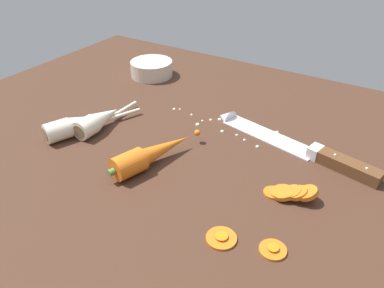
{
  "coord_description": "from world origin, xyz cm",
  "views": [
    {
      "loc": [
        31.32,
        -52.13,
        39.85
      ],
      "look_at": [
        0.0,
        -2.0,
        1.5
      ],
      "focal_mm": 35.55,
      "sensor_mm": 36.0,
      "label": 1
    }
  ],
  "objects_px": {
    "parsnip_front": "(79,125)",
    "carrot_slice_stray_near": "(221,237)",
    "prep_bowl": "(152,68)",
    "carrot_slice_stack": "(289,193)",
    "whole_carrot": "(151,154)",
    "parsnip_mid_left": "(99,120)",
    "chefs_knife": "(287,142)",
    "carrot_slice_stray_mid": "(273,249)"
  },
  "relations": [
    {
      "from": "parsnip_front",
      "to": "carrot_slice_stray_near",
      "type": "height_order",
      "value": "parsnip_front"
    },
    {
      "from": "prep_bowl",
      "to": "parsnip_front",
      "type": "bearing_deg",
      "value": -79.99
    },
    {
      "from": "carrot_slice_stack",
      "to": "prep_bowl",
      "type": "bearing_deg",
      "value": 149.81
    },
    {
      "from": "whole_carrot",
      "to": "prep_bowl",
      "type": "xyz_separation_m",
      "value": [
        -0.24,
        0.32,
        0.0
      ]
    },
    {
      "from": "prep_bowl",
      "to": "parsnip_mid_left",
      "type": "bearing_deg",
      "value": -74.48
    },
    {
      "from": "chefs_knife",
      "to": "parsnip_front",
      "type": "xyz_separation_m",
      "value": [
        -0.37,
        -0.18,
        0.01
      ]
    },
    {
      "from": "parsnip_front",
      "to": "carrot_slice_stray_mid",
      "type": "xyz_separation_m",
      "value": [
        0.45,
        -0.08,
        -0.02
      ]
    },
    {
      "from": "whole_carrot",
      "to": "parsnip_front",
      "type": "xyz_separation_m",
      "value": [
        -0.19,
        0.01,
        -0.0
      ]
    },
    {
      "from": "whole_carrot",
      "to": "carrot_slice_stack",
      "type": "distance_m",
      "value": 0.24
    },
    {
      "from": "parsnip_front",
      "to": "prep_bowl",
      "type": "bearing_deg",
      "value": 100.01
    },
    {
      "from": "chefs_knife",
      "to": "parsnip_front",
      "type": "height_order",
      "value": "parsnip_front"
    },
    {
      "from": "chefs_knife",
      "to": "whole_carrot",
      "type": "xyz_separation_m",
      "value": [
        -0.18,
        -0.19,
        0.01
      ]
    },
    {
      "from": "parsnip_mid_left",
      "to": "carrot_slice_stack",
      "type": "height_order",
      "value": "parsnip_mid_left"
    },
    {
      "from": "chefs_knife",
      "to": "whole_carrot",
      "type": "distance_m",
      "value": 0.26
    },
    {
      "from": "chefs_knife",
      "to": "parsnip_mid_left",
      "type": "relative_size",
      "value": 2.02
    },
    {
      "from": "chefs_knife",
      "to": "parsnip_front",
      "type": "relative_size",
      "value": 1.75
    },
    {
      "from": "carrot_slice_stray_mid",
      "to": "prep_bowl",
      "type": "bearing_deg",
      "value": 141.72
    },
    {
      "from": "chefs_knife",
      "to": "prep_bowl",
      "type": "xyz_separation_m",
      "value": [
        -0.42,
        0.13,
        0.01
      ]
    },
    {
      "from": "chefs_knife",
      "to": "carrot_slice_stack",
      "type": "distance_m",
      "value": 0.16
    },
    {
      "from": "parsnip_front",
      "to": "chefs_knife",
      "type": "bearing_deg",
      "value": 25.89
    },
    {
      "from": "parsnip_front",
      "to": "carrot_slice_stack",
      "type": "height_order",
      "value": "parsnip_front"
    },
    {
      "from": "carrot_slice_stray_near",
      "to": "carrot_slice_stray_mid",
      "type": "height_order",
      "value": "same"
    },
    {
      "from": "parsnip_front",
      "to": "carrot_slice_stray_near",
      "type": "relative_size",
      "value": 4.57
    },
    {
      "from": "whole_carrot",
      "to": "carrot_slice_stray_mid",
      "type": "xyz_separation_m",
      "value": [
        0.26,
        -0.07,
        -0.02
      ]
    },
    {
      "from": "chefs_knife",
      "to": "carrot_slice_stray_near",
      "type": "height_order",
      "value": "chefs_knife"
    },
    {
      "from": "carrot_slice_stray_mid",
      "to": "chefs_knife",
      "type": "bearing_deg",
      "value": 106.27
    },
    {
      "from": "carrot_slice_stray_near",
      "to": "whole_carrot",
      "type": "bearing_deg",
      "value": 154.59
    },
    {
      "from": "whole_carrot",
      "to": "carrot_slice_stack",
      "type": "xyz_separation_m",
      "value": [
        0.24,
        0.04,
        -0.01
      ]
    },
    {
      "from": "parsnip_front",
      "to": "carrot_slice_stray_near",
      "type": "xyz_separation_m",
      "value": [
        0.38,
        -0.1,
        -0.02
      ]
    },
    {
      "from": "parsnip_front",
      "to": "carrot_slice_stray_near",
      "type": "bearing_deg",
      "value": -14.8
    },
    {
      "from": "carrot_slice_stray_mid",
      "to": "carrot_slice_stray_near",
      "type": "bearing_deg",
      "value": -164.97
    },
    {
      "from": "carrot_slice_stray_mid",
      "to": "parsnip_mid_left",
      "type": "bearing_deg",
      "value": 164.68
    },
    {
      "from": "chefs_knife",
      "to": "prep_bowl",
      "type": "distance_m",
      "value": 0.45
    },
    {
      "from": "carrot_slice_stray_near",
      "to": "parsnip_mid_left",
      "type": "bearing_deg",
      "value": 159.26
    },
    {
      "from": "carrot_slice_stray_near",
      "to": "prep_bowl",
      "type": "bearing_deg",
      "value": 136.27
    },
    {
      "from": "carrot_slice_stack",
      "to": "whole_carrot",
      "type": "bearing_deg",
      "value": -169.67
    },
    {
      "from": "chefs_knife",
      "to": "whole_carrot",
      "type": "bearing_deg",
      "value": -134.18
    },
    {
      "from": "chefs_knife",
      "to": "carrot_slice_stack",
      "type": "xyz_separation_m",
      "value": [
        0.06,
        -0.14,
        0.0
      ]
    },
    {
      "from": "chefs_knife",
      "to": "parsnip_mid_left",
      "type": "xyz_separation_m",
      "value": [
        -0.35,
        -0.14,
        0.01
      ]
    },
    {
      "from": "parsnip_front",
      "to": "parsnip_mid_left",
      "type": "distance_m",
      "value": 0.04
    },
    {
      "from": "chefs_knife",
      "to": "carrot_slice_stack",
      "type": "relative_size",
      "value": 4.18
    },
    {
      "from": "carrot_slice_stray_mid",
      "to": "prep_bowl",
      "type": "xyz_separation_m",
      "value": [
        -0.5,
        0.4,
        0.02
      ]
    }
  ]
}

